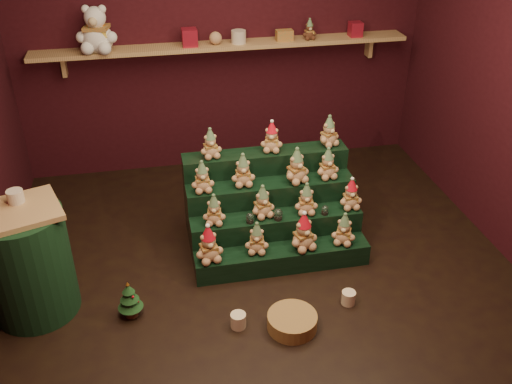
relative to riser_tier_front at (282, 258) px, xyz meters
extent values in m
plane|color=black|center=(-0.16, -0.06, -0.09)|extent=(4.00, 4.00, 0.00)
cube|color=black|center=(-0.16, 1.99, 1.31)|extent=(4.00, 0.10, 2.80)
cube|color=black|center=(-0.16, -2.11, 1.31)|extent=(4.00, 0.10, 2.80)
cube|color=tan|center=(-0.16, 1.81, 1.21)|extent=(3.60, 0.26, 0.04)
cube|color=tan|center=(-1.66, 1.88, 1.09)|extent=(0.04, 0.12, 0.20)
cube|color=tan|center=(1.34, 1.88, 1.09)|extent=(0.04, 0.12, 0.20)
cube|color=black|center=(0.00, 0.00, 0.00)|extent=(1.40, 0.22, 0.18)
cube|color=black|center=(0.00, 0.22, 0.09)|extent=(1.40, 0.22, 0.36)
cube|color=black|center=(0.00, 0.44, 0.18)|extent=(1.40, 0.22, 0.54)
cube|color=black|center=(0.00, 0.66, 0.27)|extent=(1.40, 0.22, 0.72)
cylinder|color=black|center=(-0.23, 0.16, 0.28)|extent=(0.06, 0.06, 0.02)
sphere|color=silver|center=(-0.23, 0.16, 0.32)|extent=(0.06, 0.06, 0.06)
cylinder|color=black|center=(0.00, 0.16, 0.28)|extent=(0.07, 0.07, 0.03)
sphere|color=silver|center=(0.00, 0.16, 0.33)|extent=(0.07, 0.07, 0.07)
cylinder|color=black|center=(0.39, 0.16, 0.28)|extent=(0.05, 0.05, 0.02)
sphere|color=silver|center=(0.39, 0.16, 0.32)|extent=(0.06, 0.06, 0.06)
cube|color=tan|center=(-1.86, -0.11, 0.75)|extent=(0.68, 0.62, 0.04)
cylinder|color=black|center=(-1.86, -0.11, 0.32)|extent=(0.60, 0.60, 0.82)
cylinder|color=beige|center=(-1.86, -0.01, 0.81)|extent=(0.11, 0.11, 0.09)
cylinder|color=#49291A|center=(-1.20, -0.32, -0.07)|extent=(0.09, 0.09, 0.05)
cone|color=#133417|center=(-1.20, -0.32, 0.04)|extent=(0.18, 0.18, 0.09)
cone|color=#133417|center=(-1.20, -0.32, 0.10)|extent=(0.14, 0.14, 0.08)
cone|color=#133417|center=(-1.20, -0.32, 0.16)|extent=(0.09, 0.09, 0.06)
cone|color=orange|center=(-1.20, -0.32, 0.20)|extent=(0.03, 0.03, 0.03)
cylinder|color=beige|center=(-0.46, -0.59, -0.03)|extent=(0.11, 0.11, 0.11)
cylinder|color=beige|center=(0.38, -0.51, -0.04)|extent=(0.10, 0.10, 0.10)
cylinder|color=#A67F43|center=(-0.09, -0.67, -0.04)|extent=(0.46, 0.46, 0.11)
cube|color=maroon|center=(-0.48, 1.79, 1.31)|extent=(0.14, 0.14, 0.16)
cylinder|color=beige|center=(-0.02, 1.79, 1.29)|extent=(0.14, 0.14, 0.12)
cube|color=maroon|center=(1.15, 1.79, 1.30)|extent=(0.12, 0.12, 0.14)
sphere|color=tan|center=(-0.24, 1.79, 1.29)|extent=(0.12, 0.12, 0.12)
cube|color=#C8531C|center=(0.43, 1.79, 1.28)|extent=(0.16, 0.10, 0.10)
camera|label=1|loc=(-0.93, -3.52, 2.79)|focal=40.00mm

